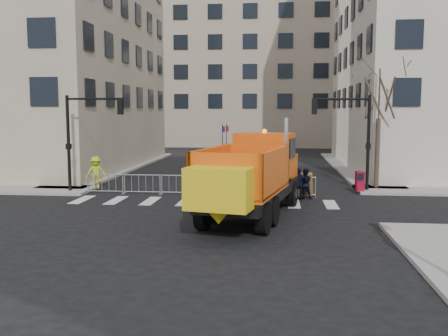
# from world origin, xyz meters

# --- Properties ---
(ground) EXTENTS (120.00, 120.00, 0.00)m
(ground) POSITION_xyz_m (0.00, 0.00, 0.00)
(ground) COLOR black
(ground) RESTS_ON ground
(sidewalk_back) EXTENTS (64.00, 5.00, 0.15)m
(sidewalk_back) POSITION_xyz_m (0.00, 8.50, 0.07)
(sidewalk_back) COLOR gray
(sidewalk_back) RESTS_ON ground
(building_far) EXTENTS (30.00, 18.00, 24.00)m
(building_far) POSITION_xyz_m (0.00, 52.00, 12.00)
(building_far) COLOR tan
(building_far) RESTS_ON ground
(traffic_light_left) EXTENTS (0.18, 0.18, 5.40)m
(traffic_light_left) POSITION_xyz_m (-8.00, 7.50, 2.70)
(traffic_light_left) COLOR black
(traffic_light_left) RESTS_ON ground
(traffic_light_right) EXTENTS (0.18, 0.18, 5.40)m
(traffic_light_right) POSITION_xyz_m (8.50, 9.50, 2.70)
(traffic_light_right) COLOR black
(traffic_light_right) RESTS_ON ground
(crowd_barriers) EXTENTS (12.60, 0.60, 1.10)m
(crowd_barriers) POSITION_xyz_m (-0.75, 7.60, 0.55)
(crowd_barriers) COLOR #9EA0A5
(crowd_barriers) RESTS_ON ground
(street_tree) EXTENTS (3.00, 3.00, 7.50)m
(street_tree) POSITION_xyz_m (9.20, 10.50, 3.75)
(street_tree) COLOR #382B21
(street_tree) RESTS_ON ground
(plow_truck) EXTENTS (5.12, 11.31, 4.25)m
(plow_truck) POSITION_xyz_m (2.39, 1.97, 1.89)
(plow_truck) COLOR black
(plow_truck) RESTS_ON ground
(cop_a) EXTENTS (0.69, 0.61, 1.59)m
(cop_a) POSITION_xyz_m (2.18, 7.00, 0.79)
(cop_a) COLOR black
(cop_a) RESTS_ON ground
(cop_b) EXTENTS (0.77, 0.60, 1.59)m
(cop_b) POSITION_xyz_m (4.92, 7.00, 0.79)
(cop_b) COLOR black
(cop_b) RESTS_ON ground
(cop_c) EXTENTS (1.05, 0.82, 1.66)m
(cop_c) POSITION_xyz_m (4.60, 6.55, 0.83)
(cop_c) COLOR black
(cop_c) RESTS_ON ground
(worker) EXTENTS (1.34, 1.02, 1.83)m
(worker) POSITION_xyz_m (-6.82, 8.41, 1.06)
(worker) COLOR #B4CC18
(worker) RESTS_ON sidewalk_back
(newspaper_box) EXTENTS (0.51, 0.47, 1.10)m
(newspaper_box) POSITION_xyz_m (8.02, 8.96, 0.70)
(newspaper_box) COLOR maroon
(newspaper_box) RESTS_ON sidewalk_back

